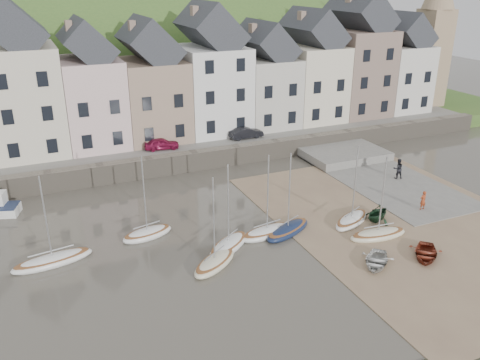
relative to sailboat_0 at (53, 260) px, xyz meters
name	(u,v)px	position (x,y,z in m)	size (l,w,h in m)	color
ground	(276,252)	(13.87, -4.44, -0.26)	(160.00, 160.00, 0.00)	#4D483C
quay_land	(154,123)	(13.87, 27.56, 0.49)	(90.00, 30.00, 1.50)	#3C5F26
quay_street	(183,144)	(13.87, 16.06, 1.29)	(70.00, 7.00, 0.10)	slate
seawall	(194,161)	(13.87, 12.56, 0.64)	(70.00, 1.20, 1.80)	slate
beach	(405,222)	(24.87, -4.44, -0.23)	(18.00, 26.00, 0.06)	#7D634C
slipway	(380,177)	(28.87, 3.56, -0.20)	(8.00, 18.00, 0.12)	slate
hillside	(94,189)	(8.88, 55.56, -18.25)	(134.40, 84.00, 84.00)	#3C5F26
townhouse_terrace	(186,79)	(15.63, 19.56, 7.06)	(61.05, 8.00, 13.93)	silver
church_spire	(435,29)	(48.42, 19.56, 10.80)	(4.00, 4.00, 18.00)	#997F60
sailboat_0	(53,260)	(0.00, 0.00, 0.00)	(5.35, 2.31, 6.32)	white
sailboat_1	(147,233)	(6.48, 1.12, 0.01)	(4.01, 2.32, 6.32)	white
sailboat_2	(215,262)	(9.49, -4.43, 0.01)	(4.16, 3.58, 6.32)	beige
sailboat_3	(229,245)	(11.16, -2.71, 0.01)	(4.28, 3.67, 6.32)	white
sailboat_4	(267,232)	(14.38, -2.10, 0.00)	(4.48, 2.19, 6.32)	white
sailboat_5	(288,230)	(15.93, -2.38, 0.00)	(4.71, 3.26, 6.32)	#14203F
sailboat_6	(352,220)	(21.07, -2.92, 0.01)	(4.32, 3.22, 6.32)	white
sailboat_7	(378,234)	(21.46, -5.55, 0.00)	(4.50, 1.87, 6.32)	beige
rowboat_white	(376,261)	(18.94, -8.57, 0.10)	(2.10, 2.94, 0.61)	beige
rowboat_green	(377,213)	(22.98, -3.46, 0.45)	(2.13, 2.47, 1.30)	black
rowboat_red	(426,253)	(22.50, -9.11, 0.11)	(2.15, 3.01, 0.62)	maroon
person_red	(423,200)	(27.44, -3.36, 0.64)	(0.57, 0.37, 1.56)	#95381B
person_dark	(398,169)	(30.04, 2.71, 0.79)	(0.91, 0.71, 1.86)	black
car_left	(162,144)	(11.46, 15.06, 1.91)	(1.34, 3.33, 1.13)	maroon
car_right	(246,133)	(20.47, 15.06, 1.93)	(1.24, 3.57, 1.18)	black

